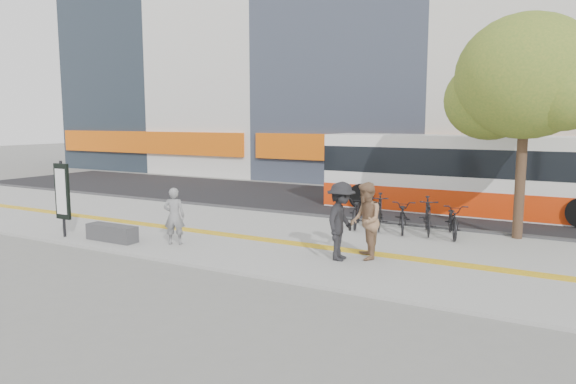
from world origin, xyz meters
The scene contains 13 objects.
ground centered at (0.00, 0.00, 0.00)m, with size 120.00×120.00×0.00m, color slate.
sidewalk centered at (0.00, 1.50, 0.04)m, with size 40.00×7.00×0.08m, color gray.
tactile_strip centered at (0.00, 1.00, 0.09)m, with size 40.00×0.45×0.01m, color yellow.
street centered at (0.00, 9.00, 0.03)m, with size 40.00×8.00×0.06m, color black.
curb centered at (0.00, 5.00, 0.07)m, with size 40.00×0.25×0.14m, color #323335.
bench centered at (-2.60, -1.20, 0.30)m, with size 1.60×0.45×0.45m, color #323335.
signboard centered at (-4.20, -1.51, 1.37)m, with size 0.55×0.10×2.20m.
street_tree centered at (7.18, 4.82, 4.51)m, with size 4.40×3.80×6.31m.
bus centered at (5.10, 8.50, 1.38)m, with size 10.55×2.50×2.81m.
bicycle_row centered at (4.08, 4.00, 0.59)m, with size 4.15×1.99×1.09m.
seated_woman centered at (-0.80, -0.65, 0.85)m, with size 0.56×0.37×1.55m, color black.
pedestrian_tan centered at (4.23, 0.46, 1.01)m, with size 0.91×0.71×1.87m, color #8E694B.
pedestrian_dark centered at (3.76, 0.07, 1.02)m, with size 1.22×0.70×1.89m, color black.
Camera 1 is at (8.73, -11.36, 3.41)m, focal length 32.98 mm.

